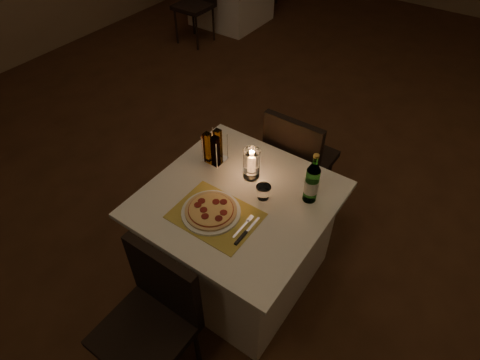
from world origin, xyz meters
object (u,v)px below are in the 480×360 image
Objects in this scene: chair_far at (297,155)px; tumbler at (263,192)px; hurricane_candle at (252,162)px; main_table at (238,238)px; water_bottle at (312,182)px; plate at (211,212)px; pizza at (211,210)px; chair_near at (154,311)px.

chair_far is 0.69m from tumbler.
chair_far is 4.66× the size of hurricane_candle.
hurricane_candle is (-0.04, 0.19, 0.48)m from main_table.
plate is at bearing -133.88° from water_bottle.
tumbler is at bearing 57.56° from pizza.
chair_near is at bearing -90.00° from main_table.
plate is at bearing -93.20° from chair_far.
chair_far is at bearing 86.15° from hurricane_candle.
water_bottle is (0.33, 0.22, 0.50)m from main_table.
plate is at bearing -82.08° from pizza.
chair_near is 2.80× the size of water_bottle.
chair_near is 0.95m from hurricane_candle.
tumbler is at bearing -79.70° from chair_far.
chair_far is 10.78× the size of tumbler.
chair_far reaches higher than tumbler.
main_table is 11.97× the size of tumbler.
chair_near is at bearing -84.65° from pizza.
plate is at bearing 95.35° from chair_near.
hurricane_candle is (-0.04, 0.90, 0.30)m from chair_near.
pizza is 1.45× the size of hurricane_candle.
water_bottle reaches higher than main_table.
hurricane_candle is (-0.04, -0.53, 0.30)m from chair_far.
tumbler is (0.12, 0.79, 0.23)m from chair_near.
tumbler is 0.27m from water_bottle.
tumbler is at bearing 34.81° from main_table.
main_table is 0.63m from water_bottle.
chair_far is at bearing 90.00° from chair_near.
main_table is 1.11× the size of chair_far.
main_table is 3.12× the size of plate.
tumbler is 0.26× the size of water_bottle.
chair_far is 2.81× the size of plate.
hurricane_candle is (-0.37, -0.03, -0.02)m from water_bottle.
chair_near is at bearing -98.26° from tumbler.
main_table is at bearing -90.00° from chair_far.
pizza is at bearing -93.20° from chair_far.
main_table is at bearing -79.24° from hurricane_candle.
water_bottle reaches higher than hurricane_candle.
chair_near and chair_far have the same top height.
water_bottle is 1.66× the size of hurricane_candle.
chair_near reaches higher than main_table.
water_bottle is at bearing 46.11° from pizza.
water_bottle reaches higher than plate.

